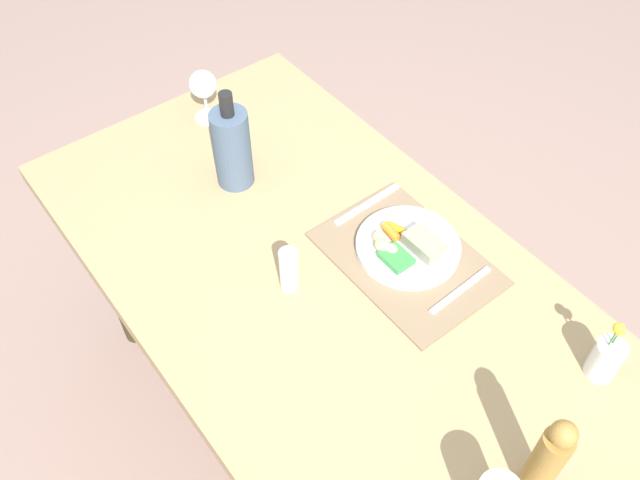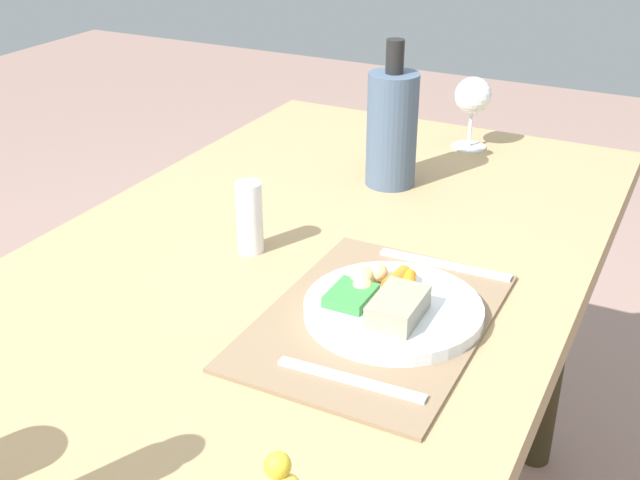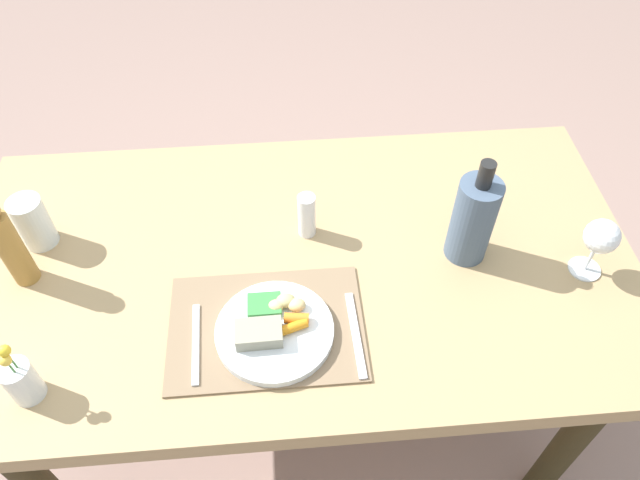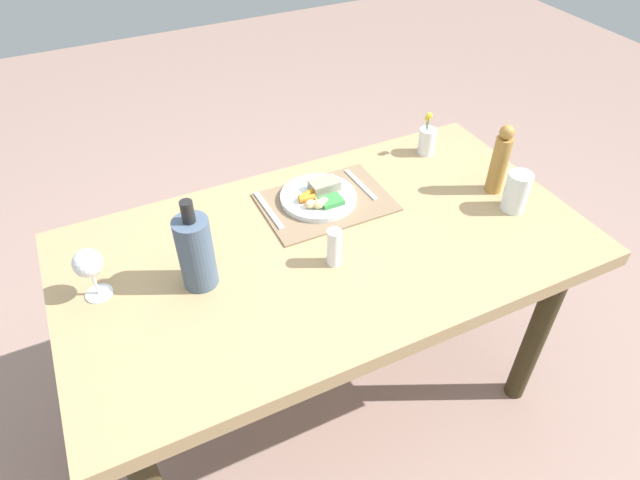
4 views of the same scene
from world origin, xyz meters
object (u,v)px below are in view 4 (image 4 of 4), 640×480
Objects in this scene: wine_glass at (88,265)px; pepper_mill at (501,161)px; fork at (360,184)px; salt_shaker at (334,247)px; dinner_plate at (319,196)px; dining_table at (328,267)px; flower_vase at (427,140)px; water_tumbler at (516,194)px; knife at (269,210)px; cooler_bottle at (196,252)px.

pepper_mill is at bearing 176.01° from wine_glass.
fork is 1.62× the size of salt_shaker.
wine_glass is (0.70, 0.11, 0.09)m from dinner_plate.
dinner_plate is 0.16m from fork.
flower_vase is at bearing -151.85° from dining_table.
water_tumbler is at bearing 169.92° from dining_table.
dining_table is 9.39× the size of flower_vase.
dinner_plate is 1.29× the size of fork.
water_tumbler is (-0.37, 0.31, 0.05)m from fork.
wine_glass is 1.30× the size of salt_shaker.
flower_vase is 0.40m from water_tumbler.
flower_vase reaches higher than knife.
salt_shaker reaches higher than dining_table.
water_tumbler reaches higher than dinner_plate.
salt_shaker is at bearing -2.22° from water_tumbler.
dinner_plate is at bearing 11.29° from flower_vase.
flower_vase reaches higher than salt_shaker.
flower_vase reaches higher than fork.
dining_table is 13.21× the size of salt_shaker.
wine_glass reaches higher than knife.
wine_glass is at bearing -16.00° from cooler_bottle.
wine_glass is (1.24, -0.09, -0.01)m from pepper_mill.
knife is at bearing -24.49° from water_tumbler.
fork is at bearing 14.31° from flower_vase.
wine_glass is at bearing -8.67° from water_tumbler.
dinner_plate is 1.61× the size of wine_glass.
cooler_bottle is (-0.26, 0.07, 0.00)m from wine_glass.
pepper_mill is (-0.07, 0.29, 0.06)m from flower_vase.
dinner_plate reaches higher than knife.
cooler_bottle is 2.10× the size of water_tumbler.
salt_shaker is 0.43× the size of cooler_bottle.
flower_vase is at bearing -81.02° from water_tumbler.
salt_shaker is (0.02, 0.08, 0.16)m from dining_table.
flower_vase is 1.41× the size of salt_shaker.
fork is 1.45× the size of water_tumbler.
dinner_plate is 0.29m from salt_shaker.
water_tumbler is at bearing 171.33° from wine_glass.
salt_shaker is at bearing 72.39° from dinner_plate.
salt_shaker is at bearing 103.48° from knife.
pepper_mill is 1.24m from wine_glass.
pepper_mill is (-0.61, 0.00, 0.21)m from dining_table.
dining_table is 0.63m from flower_vase.
water_tumbler reaches higher than knife.
salt_shaker is at bearing 33.46° from flower_vase.
cooler_bottle reaches higher than dinner_plate.
flower_vase reaches higher than water_tumbler.
water_tumbler is (-0.06, 0.39, 0.00)m from flower_vase.
flower_vase is 0.96m from cooler_bottle.
wine_glass reaches higher than dinner_plate.
pepper_mill is at bearing 179.25° from cooler_bottle.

